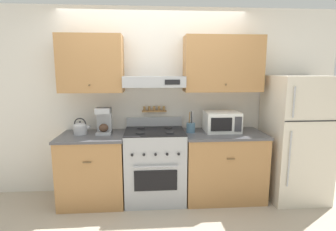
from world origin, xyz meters
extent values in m
plane|color=#B2A38E|center=(0.00, 0.00, 0.00)|extent=(16.00, 16.00, 0.00)
cube|color=silver|center=(0.00, 0.71, 1.27)|extent=(5.20, 0.08, 2.55)
cube|color=#AD7A47|center=(-0.80, 0.50, 1.79)|extent=(0.81, 0.33, 0.73)
sphere|color=brown|center=(-0.80, 0.33, 1.53)|extent=(0.02, 0.02, 0.02)
cube|color=#AD7A47|center=(0.91, 0.50, 1.79)|extent=(1.03, 0.33, 0.73)
sphere|color=brown|center=(0.91, 0.33, 1.53)|extent=(0.02, 0.02, 0.02)
cube|color=#ADAFB5|center=(0.00, 0.48, 1.57)|extent=(0.80, 0.37, 0.14)
cube|color=black|center=(0.22, 0.30, 1.57)|extent=(0.19, 0.01, 0.06)
cube|color=#AD7A47|center=(0.00, 0.63, 1.15)|extent=(0.34, 0.07, 0.02)
cylinder|color=olive|center=(-0.14, 0.63, 1.19)|extent=(0.03, 0.03, 0.06)
cylinder|color=olive|center=(-0.07, 0.63, 1.19)|extent=(0.03, 0.03, 0.06)
cylinder|color=olive|center=(0.00, 0.63, 1.19)|extent=(0.03, 0.03, 0.06)
cylinder|color=olive|center=(0.07, 0.63, 1.19)|extent=(0.03, 0.03, 0.06)
cylinder|color=olive|center=(0.14, 0.63, 1.19)|extent=(0.03, 0.03, 0.06)
cube|color=#AD7A47|center=(-0.80, 0.34, 0.43)|extent=(0.81, 0.65, 0.87)
cube|color=#4C4C51|center=(-0.80, 0.34, 0.88)|extent=(0.83, 0.67, 0.03)
cylinder|color=brown|center=(-0.80, 0.01, 0.65)|extent=(0.10, 0.01, 0.01)
cube|color=#AD7A47|center=(0.91, 0.34, 0.43)|extent=(1.03, 0.65, 0.87)
cube|color=#4C4C51|center=(0.91, 0.34, 0.88)|extent=(1.05, 0.67, 0.03)
cylinder|color=brown|center=(0.91, 0.01, 0.65)|extent=(0.10, 0.01, 0.01)
cube|color=#ADAFB5|center=(0.00, 0.35, 0.46)|extent=(0.77, 0.63, 0.93)
cube|color=black|center=(0.00, 0.03, 0.39)|extent=(0.52, 0.01, 0.26)
cylinder|color=#ADAFB5|center=(0.00, 0.00, 0.57)|extent=(0.54, 0.02, 0.02)
cube|color=black|center=(0.00, 0.35, 0.93)|extent=(0.77, 0.63, 0.01)
cylinder|color=#232326|center=(-0.18, 0.20, 0.95)|extent=(0.11, 0.11, 0.02)
cylinder|color=#232326|center=(0.18, 0.20, 0.95)|extent=(0.11, 0.11, 0.02)
cylinder|color=#232326|center=(-0.18, 0.50, 0.95)|extent=(0.11, 0.11, 0.02)
cylinder|color=#232326|center=(0.18, 0.50, 0.95)|extent=(0.11, 0.11, 0.02)
cylinder|color=black|center=(-0.28, 0.02, 0.72)|extent=(0.03, 0.02, 0.03)
cylinder|color=black|center=(-0.14, 0.02, 0.72)|extent=(0.03, 0.02, 0.03)
cylinder|color=black|center=(0.00, 0.02, 0.72)|extent=(0.03, 0.02, 0.03)
cylinder|color=black|center=(0.14, 0.02, 0.72)|extent=(0.03, 0.02, 0.03)
cylinder|color=black|center=(0.28, 0.02, 0.72)|extent=(0.03, 0.02, 0.03)
cube|color=#ADAFB5|center=(0.00, 0.64, 1.00)|extent=(0.77, 0.04, 0.13)
cube|color=beige|center=(1.88, 0.30, 0.82)|extent=(0.72, 0.72, 1.64)
cube|color=black|center=(1.88, -0.07, 1.12)|extent=(0.72, 0.01, 0.01)
cylinder|color=#ADAFB5|center=(1.60, -0.08, 1.35)|extent=(0.02, 0.02, 0.36)
cylinder|color=#ADAFB5|center=(1.60, -0.08, 0.66)|extent=(0.02, 0.02, 0.69)
cylinder|color=#B7B7BC|center=(-0.96, 0.39, 0.96)|extent=(0.17, 0.17, 0.12)
ellipsoid|color=#B7B7BC|center=(-0.96, 0.39, 1.02)|extent=(0.16, 0.16, 0.07)
sphere|color=black|center=(-0.96, 0.39, 1.06)|extent=(0.02, 0.02, 0.02)
cylinder|color=#B7B7BC|center=(-0.88, 0.39, 0.97)|extent=(0.11, 0.04, 0.09)
torus|color=black|center=(-0.96, 0.39, 1.04)|extent=(0.15, 0.01, 0.15)
cube|color=#ADAFB5|center=(-0.66, 0.39, 0.91)|extent=(0.19, 0.20, 0.03)
cube|color=#ADAFB5|center=(-0.66, 0.45, 1.07)|extent=(0.19, 0.08, 0.34)
cube|color=#ADAFB5|center=(-0.66, 0.38, 1.20)|extent=(0.19, 0.16, 0.07)
ellipsoid|color=#4C3323|center=(-0.66, 0.37, 0.98)|extent=(0.12, 0.12, 0.11)
cube|color=white|center=(0.90, 0.41, 1.03)|extent=(0.45, 0.36, 0.27)
cube|color=black|center=(0.85, 0.23, 1.03)|extent=(0.27, 0.01, 0.17)
cube|color=#38383D|center=(1.06, 0.23, 1.03)|extent=(0.09, 0.01, 0.19)
cylinder|color=slate|center=(0.48, 0.39, 0.96)|extent=(0.12, 0.12, 0.13)
cylinder|color=olive|center=(0.46, 0.38, 1.10)|extent=(0.01, 0.05, 0.16)
cylinder|color=#28282B|center=(0.49, 0.39, 1.10)|extent=(0.01, 0.04, 0.16)
cylinder|color=#B2B2B7|center=(0.50, 0.40, 1.10)|extent=(0.01, 0.03, 0.16)
camera|label=1|loc=(-0.07, -2.98, 1.70)|focal=28.00mm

